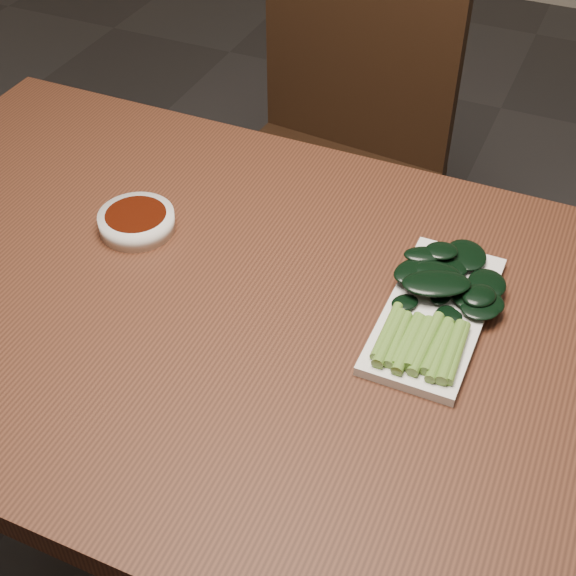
{
  "coord_description": "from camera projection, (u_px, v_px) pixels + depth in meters",
  "views": [
    {
      "loc": [
        0.33,
        -0.7,
        1.5
      ],
      "look_at": [
        0.01,
        0.04,
        0.76
      ],
      "focal_mm": 50.0,
      "sensor_mm": 36.0,
      "label": 1
    }
  ],
  "objects": [
    {
      "name": "table",
      "position": [
        270.0,
        346.0,
        1.12
      ],
      "size": [
        1.4,
        0.8,
        0.75
      ],
      "color": "#442113",
      "rests_on": "ground"
    },
    {
      "name": "chair_far",
      "position": [
        330.0,
        158.0,
        1.81
      ],
      "size": [
        0.5,
        0.5,
        0.89
      ],
      "rotation": [
        0.0,
        0.0,
        -0.09
      ],
      "color": "black",
      "rests_on": "ground"
    },
    {
      "name": "sauce_bowl",
      "position": [
        137.0,
        221.0,
        1.19
      ],
      "size": [
        0.11,
        0.11,
        0.03
      ],
      "color": "silver",
      "rests_on": "table"
    },
    {
      "name": "serving_plate",
      "position": [
        435.0,
        314.0,
        1.06
      ],
      "size": [
        0.13,
        0.28,
        0.01
      ],
      "rotation": [
        0.0,
        0.0,
        -0.0
      ],
      "color": "silver",
      "rests_on": "table"
    },
    {
      "name": "gai_lan",
      "position": [
        441.0,
        301.0,
        1.05
      ],
      "size": [
        0.17,
        0.29,
        0.03
      ],
      "color": "olive",
      "rests_on": "serving_plate"
    }
  ]
}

